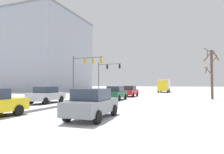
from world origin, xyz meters
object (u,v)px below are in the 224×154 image
object	(u,v)px
car_dark_green_second	(116,93)
office_building_far_left_block	(34,55)
car_red_lead	(130,91)
traffic_signal_far_left	(106,71)
traffic_signal_near_left	(85,66)
car_silver_third	(47,95)
box_truck_delivery	(164,85)
car_grey_fourth	(92,103)
bare_tree_sidewalk_mid	(211,71)

from	to	relation	value
car_dark_green_second	office_building_far_left_block	distance (m)	40.66
car_red_lead	car_dark_green_second	xyz separation A→B (m)	(0.02, -6.37, 0.00)
traffic_signal_far_left	traffic_signal_near_left	bearing A→B (deg)	-87.53
traffic_signal_far_left	car_silver_third	bearing A→B (deg)	-82.98
traffic_signal_far_left	car_dark_green_second	xyz separation A→B (m)	(7.83, -15.90, -3.79)
office_building_far_left_block	car_silver_third	bearing A→B (deg)	-45.24
traffic_signal_near_left	car_red_lead	xyz separation A→B (m)	(7.37, 0.62, -3.96)
traffic_signal_near_left	traffic_signal_far_left	size ratio (longest dim) A/B	1.00
car_red_lead	car_dark_green_second	distance (m)	6.37
car_silver_third	box_truck_delivery	xyz separation A→B (m)	(8.36, 30.28, 0.82)
traffic_signal_near_left	traffic_signal_far_left	bearing A→B (deg)	92.47
car_dark_green_second	car_grey_fourth	world-z (taller)	same
bare_tree_sidewalk_mid	box_truck_delivery	bearing A→B (deg)	111.27
car_dark_green_second	car_silver_third	world-z (taller)	same
car_silver_third	office_building_far_left_block	distance (m)	40.55
car_red_lead	bare_tree_sidewalk_mid	world-z (taller)	bare_tree_sidewalk_mid
traffic_signal_far_left	car_dark_green_second	distance (m)	18.12
car_grey_fourth	car_silver_third	bearing A→B (deg)	142.91
box_truck_delivery	office_building_far_left_block	world-z (taller)	office_building_far_left_block
box_truck_delivery	car_silver_third	bearing A→B (deg)	-105.44
traffic_signal_near_left	car_dark_green_second	distance (m)	10.17
car_dark_green_second	car_red_lead	bearing A→B (deg)	90.16
car_silver_third	office_building_far_left_block	xyz separation A→B (m)	(-27.75, 27.98, 9.53)
traffic_signal_far_left	car_silver_third	world-z (taller)	traffic_signal_far_left
car_dark_green_second	car_grey_fourth	bearing A→B (deg)	-76.20
car_red_lead	car_dark_green_second	world-z (taller)	same
office_building_far_left_block	car_dark_green_second	bearing A→B (deg)	-33.73
traffic_signal_far_left	car_silver_third	size ratio (longest dim) A/B	1.56
box_truck_delivery	office_building_far_left_block	size ratio (longest dim) A/B	0.27
traffic_signal_near_left	car_grey_fourth	world-z (taller)	traffic_signal_near_left
box_truck_delivery	car_grey_fourth	bearing A→B (deg)	-90.39
traffic_signal_far_left	box_truck_delivery	world-z (taller)	traffic_signal_far_left
car_silver_third	traffic_signal_near_left	bearing A→B (deg)	100.88
traffic_signal_near_left	box_truck_delivery	distance (m)	21.56
traffic_signal_far_left	car_red_lead	xyz separation A→B (m)	(7.81, -9.52, -3.79)
traffic_signal_near_left	office_building_far_left_block	xyz separation A→B (m)	(-25.48, 16.20, 5.57)
car_silver_third	box_truck_delivery	distance (m)	31.43
traffic_signal_far_left	car_grey_fourth	size ratio (longest dim) A/B	1.56
traffic_signal_near_left	office_building_far_left_block	world-z (taller)	office_building_far_left_block
bare_tree_sidewalk_mid	office_building_far_left_block	size ratio (longest dim) A/B	0.23
car_dark_green_second	box_truck_delivery	xyz separation A→B (m)	(3.24, 24.25, 0.82)
traffic_signal_far_left	car_red_lead	bearing A→B (deg)	-50.64
car_grey_fourth	bare_tree_sidewalk_mid	world-z (taller)	bare_tree_sidewalk_mid
traffic_signal_far_left	box_truck_delivery	bearing A→B (deg)	37.03
traffic_signal_near_left	car_red_lead	world-z (taller)	traffic_signal_near_left
car_dark_green_second	office_building_far_left_block	size ratio (longest dim) A/B	0.15
traffic_signal_far_left	car_red_lead	world-z (taller)	traffic_signal_far_left
car_red_lead	box_truck_delivery	bearing A→B (deg)	79.67
traffic_signal_near_left	car_grey_fourth	size ratio (longest dim) A/B	1.56
car_dark_green_second	bare_tree_sidewalk_mid	world-z (taller)	bare_tree_sidewalk_mid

